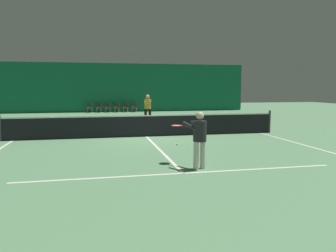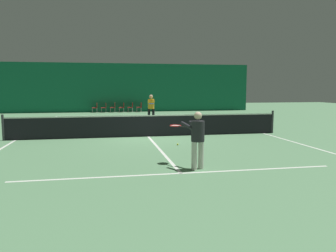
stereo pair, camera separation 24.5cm
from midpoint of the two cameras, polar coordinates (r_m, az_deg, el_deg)
ground_plane at (r=14.51m, az=-2.99°, el=-1.84°), size 60.00×60.00×0.00m
backdrop_curtain at (r=29.71m, az=-7.12°, el=6.63°), size 23.00×0.12×4.31m
court_line_baseline_far at (r=26.28m, az=-6.55°, el=1.95°), size 11.00×0.10×0.00m
court_line_service_far at (r=20.82m, az=-5.40°, el=0.73°), size 8.25×0.10×0.00m
court_line_service_near at (r=8.34m, az=3.11°, el=-8.22°), size 8.25×0.10×0.00m
court_line_sideline_left at (r=14.81m, az=-24.59°, el=-2.26°), size 0.10×23.80×0.00m
court_line_sideline_right at (r=16.20m, az=16.67°, el=-1.22°), size 0.10×23.80×0.00m
court_line_centre at (r=14.51m, az=-2.99°, el=-1.83°), size 0.10×12.80×0.00m
tennis_net at (r=14.44m, az=-3.00°, el=0.17°), size 12.00×0.10×1.07m
player_near at (r=8.64m, az=5.81°, el=-1.71°), size 0.87×1.31×1.53m
player_far at (r=20.37m, az=-2.61°, el=3.44°), size 0.53×1.41×1.72m
courtside_chair_0 at (r=29.15m, az=-12.28°, el=3.25°), size 0.44×0.44×0.84m
courtside_chair_1 at (r=29.14m, az=-10.76°, el=3.28°), size 0.44×0.44×0.84m
courtside_chair_2 at (r=29.15m, az=-9.24°, el=3.32°), size 0.44×0.44×0.84m
courtside_chair_3 at (r=29.18m, az=-7.72°, el=3.35°), size 0.44×0.44×0.84m
courtside_chair_4 at (r=29.24m, az=-6.20°, el=3.37°), size 0.44×0.44×0.84m
courtside_chair_5 at (r=29.31m, az=-4.70°, el=3.40°), size 0.44×0.44×0.84m
tennis_ball at (r=12.32m, az=2.27°, el=-3.21°), size 0.07×0.07×0.07m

